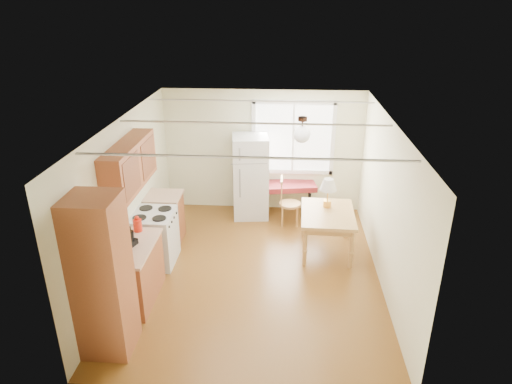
# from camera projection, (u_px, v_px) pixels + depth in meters

# --- Properties ---
(room_shell) EXTENTS (4.60, 5.60, 2.62)m
(room_shell) POSITION_uv_depth(u_px,v_px,m) (254.00, 202.00, 6.98)
(room_shell) COLOR #573211
(room_shell) RESTS_ON ground
(kitchen_run) EXTENTS (0.65, 3.40, 2.20)m
(kitchen_run) POSITION_uv_depth(u_px,v_px,m) (134.00, 242.00, 6.67)
(kitchen_run) COLOR brown
(kitchen_run) RESTS_ON ground
(window_unit) EXTENTS (1.64, 0.05, 1.51)m
(window_unit) POSITION_uv_depth(u_px,v_px,m) (293.00, 138.00, 9.09)
(window_unit) COLOR white
(window_unit) RESTS_ON room_shell
(pendant_light) EXTENTS (0.26, 0.26, 0.40)m
(pendant_light) POSITION_uv_depth(u_px,v_px,m) (302.00, 133.00, 6.91)
(pendant_light) COLOR #311D16
(pendant_light) RESTS_ON room_shell
(refrigerator) EXTENTS (0.77, 0.77, 1.67)m
(refrigerator) POSITION_uv_depth(u_px,v_px,m) (250.00, 177.00, 9.10)
(refrigerator) COLOR silver
(refrigerator) RESTS_ON ground
(bench) EXTENTS (1.49, 0.74, 0.66)m
(bench) POSITION_uv_depth(u_px,v_px,m) (280.00, 187.00, 9.25)
(bench) COLOR maroon
(bench) RESTS_ON ground
(dining_table) EXTENTS (0.93, 1.22, 0.75)m
(dining_table) POSITION_uv_depth(u_px,v_px,m) (328.00, 218.00, 7.84)
(dining_table) COLOR #AE7D43
(dining_table) RESTS_ON ground
(chair) EXTENTS (0.42, 0.42, 0.95)m
(chair) POSITION_uv_depth(u_px,v_px,m) (286.00, 199.00, 8.83)
(chair) COLOR #AE7D43
(chair) RESTS_ON ground
(table_lamp) EXTENTS (0.30, 0.30, 0.52)m
(table_lamp) POSITION_uv_depth(u_px,v_px,m) (328.00, 187.00, 7.86)
(table_lamp) COLOR gold
(table_lamp) RESTS_ON dining_table
(coffee_maker) EXTENTS (0.24, 0.28, 0.35)m
(coffee_maker) POSITION_uv_depth(u_px,v_px,m) (128.00, 238.00, 6.39)
(coffee_maker) COLOR black
(coffee_maker) RESTS_ON kitchen_run
(kettle) EXTENTS (0.13, 0.13, 0.25)m
(kettle) POSITION_uv_depth(u_px,v_px,m) (137.00, 225.00, 6.82)
(kettle) COLOR red
(kettle) RESTS_ON kitchen_run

